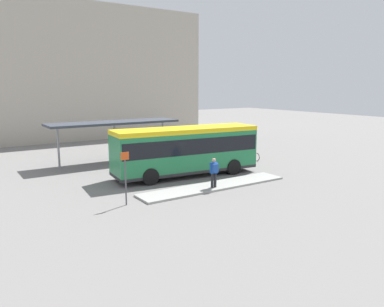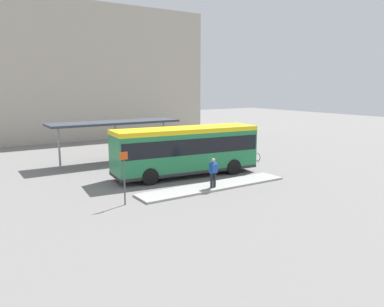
# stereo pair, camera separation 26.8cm
# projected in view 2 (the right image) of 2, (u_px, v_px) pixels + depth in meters

# --- Properties ---
(ground_plane) EXTENTS (120.00, 120.00, 0.00)m
(ground_plane) POSITION_uv_depth(u_px,v_px,m) (186.00, 175.00, 25.95)
(ground_plane) COLOR slate
(curb_island) EXTENTS (10.01, 1.80, 0.12)m
(curb_island) POSITION_uv_depth(u_px,v_px,m) (214.00, 186.00, 22.96)
(curb_island) COLOR #9E9E99
(curb_island) RESTS_ON ground_plane
(city_bus) EXTENTS (10.26, 3.60, 3.34)m
(city_bus) POSITION_uv_depth(u_px,v_px,m) (186.00, 148.00, 25.61)
(city_bus) COLOR #237A47
(city_bus) RESTS_ON ground_plane
(pedestrian_waiting) EXTENTS (0.47, 0.52, 1.78)m
(pedestrian_waiting) POSITION_uv_depth(u_px,v_px,m) (213.00, 171.00, 22.24)
(pedestrian_waiting) COLOR #232328
(pedestrian_waiting) RESTS_ON curb_island
(bicycle_orange) EXTENTS (0.48, 1.62, 0.70)m
(bicycle_orange) POSITION_uv_depth(u_px,v_px,m) (254.00, 156.00, 31.22)
(bicycle_orange) COLOR black
(bicycle_orange) RESTS_ON ground_plane
(bicycle_black) EXTENTS (0.48, 1.75, 0.76)m
(bicycle_black) POSITION_uv_depth(u_px,v_px,m) (246.00, 154.00, 31.87)
(bicycle_black) COLOR black
(bicycle_black) RESTS_ON ground_plane
(station_shelter) EXTENTS (10.49, 2.77, 3.32)m
(station_shelter) POSITION_uv_depth(u_px,v_px,m) (115.00, 123.00, 30.09)
(station_shelter) COLOR #383D47
(station_shelter) RESTS_ON ground_plane
(platform_sign) EXTENTS (0.44, 0.08, 2.80)m
(platform_sign) POSITION_uv_depth(u_px,v_px,m) (124.00, 176.00, 19.28)
(platform_sign) COLOR #4C4C51
(platform_sign) RESTS_ON ground_plane
(station_building) EXTENTS (26.32, 10.44, 15.28)m
(station_building) POSITION_uv_depth(u_px,v_px,m) (90.00, 74.00, 46.61)
(station_building) COLOR #B2A899
(station_building) RESTS_ON ground_plane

